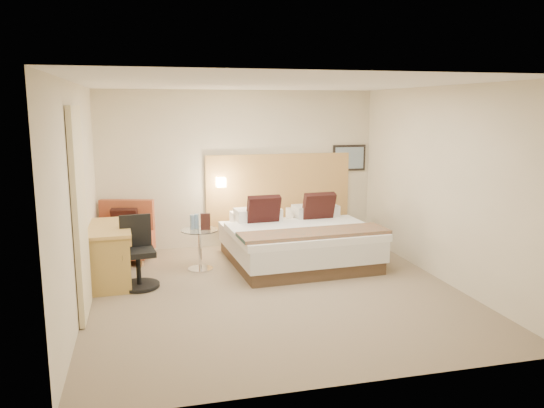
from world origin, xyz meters
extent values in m
cube|color=#766550|center=(0.00, 0.00, -0.01)|extent=(4.80, 5.00, 0.02)
cube|color=white|center=(0.00, 0.00, 2.71)|extent=(4.80, 5.00, 0.02)
cube|color=beige|center=(0.00, 2.51, 1.35)|extent=(4.80, 0.02, 2.70)
cube|color=beige|center=(0.00, -2.51, 1.35)|extent=(4.80, 0.02, 2.70)
cube|color=beige|center=(-2.41, 0.00, 1.35)|extent=(0.02, 5.00, 2.70)
cube|color=beige|center=(2.41, 0.00, 1.35)|extent=(0.02, 5.00, 2.70)
cube|color=#BD8949|center=(0.70, 2.47, 0.95)|extent=(2.60, 0.04, 1.30)
cube|color=black|center=(2.02, 2.48, 1.50)|extent=(0.62, 0.03, 0.47)
cube|color=#768EA3|center=(2.02, 2.46, 1.50)|extent=(0.54, 0.01, 0.39)
cylinder|color=silver|center=(-0.35, 2.42, 1.15)|extent=(0.02, 0.12, 0.02)
cube|color=#FFEDC6|center=(-0.35, 2.36, 1.15)|extent=(0.15, 0.15, 0.15)
cube|color=beige|center=(-2.36, -0.25, 1.22)|extent=(0.06, 0.90, 2.42)
cylinder|color=#7EA2C4|center=(-0.96, 1.24, 0.73)|extent=(0.07, 0.07, 0.22)
cylinder|color=#96C3E9|center=(-0.88, 1.29, 0.73)|extent=(0.07, 0.07, 0.22)
cube|color=#381A17|center=(-0.77, 1.17, 0.74)|extent=(0.15, 0.07, 0.24)
cube|color=#493524|center=(0.67, 1.22, 0.09)|extent=(2.14, 2.14, 0.19)
cube|color=silver|center=(0.67, 1.22, 0.34)|extent=(2.21, 2.21, 0.31)
cube|color=white|center=(0.69, 0.93, 0.55)|extent=(2.24, 1.63, 0.10)
cube|color=white|center=(0.13, 1.97, 0.60)|extent=(0.75, 0.44, 0.19)
cube|color=silver|center=(1.13, 2.03, 0.60)|extent=(0.75, 0.44, 0.19)
cube|color=white|center=(0.15, 1.70, 0.70)|extent=(0.75, 0.44, 0.19)
cube|color=silver|center=(1.15, 1.75, 0.70)|extent=(0.75, 0.44, 0.19)
cube|color=black|center=(0.19, 1.49, 0.78)|extent=(0.54, 0.31, 0.54)
cube|color=black|center=(1.13, 1.54, 0.78)|extent=(0.54, 0.31, 0.54)
cube|color=#CB5C29|center=(0.72, 0.52, 0.63)|extent=(2.22, 0.70, 0.05)
cube|color=tan|center=(-2.42, 1.76, 0.05)|extent=(0.11, 0.11, 0.11)
cube|color=tan|center=(-1.74, 1.58, 0.05)|extent=(0.11, 0.11, 0.11)
cube|color=#A3894C|center=(-2.26, 2.35, 0.05)|extent=(0.11, 0.11, 0.11)
cube|color=#A9694F|center=(-1.58, 2.17, 0.05)|extent=(0.11, 0.11, 0.11)
cube|color=#B65031|center=(-2.00, 1.97, 0.27)|extent=(1.04, 0.97, 0.33)
cube|color=#974528|center=(-1.92, 2.27, 0.68)|extent=(0.88, 0.35, 0.49)
cube|color=black|center=(-1.95, 2.16, 0.60)|extent=(0.46, 0.31, 0.43)
cylinder|color=silver|center=(-0.86, 1.19, 0.01)|extent=(0.41, 0.41, 0.02)
cylinder|color=white|center=(-0.86, 1.19, 0.31)|extent=(0.05, 0.05, 0.58)
cylinder|color=white|center=(-0.86, 1.19, 0.61)|extent=(0.60, 0.60, 0.01)
cube|color=tan|center=(-2.14, 0.94, 0.77)|extent=(0.64, 1.30, 0.04)
cube|color=#B29046|center=(-2.11, 0.34, 0.38)|extent=(0.53, 0.07, 0.75)
cube|color=#C27B4C|center=(-2.17, 1.53, 0.38)|extent=(0.53, 0.07, 0.75)
cube|color=tan|center=(-2.09, 0.94, 0.69)|extent=(0.53, 1.21, 0.11)
cylinder|color=black|center=(-1.75, 0.57, 0.03)|extent=(0.60, 0.60, 0.04)
cylinder|color=black|center=(-1.75, 0.57, 0.26)|extent=(0.07, 0.07, 0.42)
cube|color=black|center=(-1.75, 0.57, 0.49)|extent=(0.48, 0.48, 0.07)
cube|color=black|center=(-1.77, 0.77, 0.75)|extent=(0.42, 0.10, 0.44)
camera|label=1|loc=(-1.65, -6.52, 2.42)|focal=35.00mm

